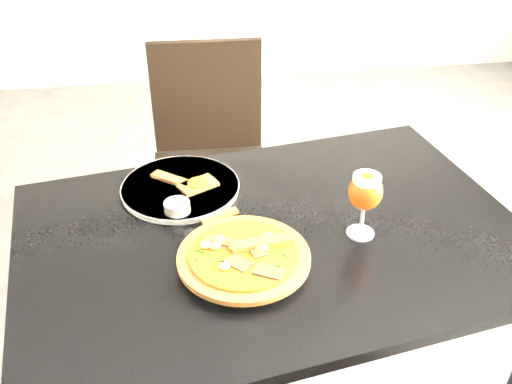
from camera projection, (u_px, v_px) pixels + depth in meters
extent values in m
cube|color=black|center=(273.00, 237.00, 1.38)|extent=(1.31, 0.98, 0.03)
cylinder|color=black|center=(65.00, 301.00, 1.72)|extent=(0.05, 0.05, 0.72)
cylinder|color=black|center=(386.00, 235.00, 1.99)|extent=(0.05, 0.05, 0.72)
cube|color=black|center=(212.00, 182.00, 2.09)|extent=(0.44, 0.44, 0.04)
cylinder|color=black|center=(169.00, 266.00, 2.07)|extent=(0.04, 0.04, 0.44)
cylinder|color=black|center=(264.00, 259.00, 2.10)|extent=(0.04, 0.04, 0.44)
cylinder|color=black|center=(171.00, 211.00, 2.35)|extent=(0.04, 0.04, 0.44)
cylinder|color=black|center=(254.00, 206.00, 2.38)|extent=(0.04, 0.04, 0.44)
cube|color=black|center=(207.00, 97.00, 2.11)|extent=(0.41, 0.04, 0.43)
cylinder|color=white|center=(245.00, 257.00, 1.28)|extent=(0.31, 0.31, 0.02)
cylinder|color=brown|center=(244.00, 257.00, 1.26)|extent=(0.30, 0.30, 0.01)
cylinder|color=#A24D0D|center=(244.00, 254.00, 1.25)|extent=(0.24, 0.24, 0.01)
cube|color=#4D3621|center=(258.00, 251.00, 1.25)|extent=(0.06, 0.03, 0.00)
cube|color=#4D3621|center=(241.00, 237.00, 1.29)|extent=(0.03, 0.06, 0.00)
cube|color=#4D3621|center=(210.00, 255.00, 1.24)|extent=(0.06, 0.03, 0.00)
cube|color=#4D3621|center=(246.00, 261.00, 1.22)|extent=(0.03, 0.06, 0.00)
ellipsoid|color=#ECB94D|center=(251.00, 247.00, 1.26)|extent=(0.03, 0.03, 0.01)
ellipsoid|color=#ECB94D|center=(249.00, 231.00, 1.31)|extent=(0.03, 0.03, 0.01)
ellipsoid|color=#ECB94D|center=(238.00, 246.00, 1.26)|extent=(0.03, 0.03, 0.01)
ellipsoid|color=#ECB94D|center=(211.00, 248.00, 1.26)|extent=(0.03, 0.03, 0.01)
ellipsoid|color=#ECB94D|center=(236.00, 255.00, 1.24)|extent=(0.03, 0.03, 0.01)
ellipsoid|color=#ECB94D|center=(238.00, 273.00, 1.19)|extent=(0.03, 0.03, 0.01)
ellipsoid|color=#ECB94D|center=(249.00, 256.00, 1.23)|extent=(0.03, 0.03, 0.01)
ellipsoid|color=#ECB94D|center=(277.00, 254.00, 1.24)|extent=(0.03, 0.03, 0.01)
cube|color=#0D4910|center=(245.00, 248.00, 1.26)|extent=(0.01, 0.02, 0.00)
cube|color=#0D4910|center=(239.00, 239.00, 1.29)|extent=(0.01, 0.02, 0.00)
cube|color=#0D4910|center=(221.00, 236.00, 1.30)|extent=(0.01, 0.02, 0.00)
cube|color=#0D4910|center=(230.00, 249.00, 1.26)|extent=(0.02, 0.01, 0.00)
cube|color=#0D4910|center=(215.00, 255.00, 1.24)|extent=(0.02, 0.00, 0.00)
cube|color=#0D4910|center=(238.00, 255.00, 1.24)|extent=(0.02, 0.01, 0.00)
cube|color=#0D4910|center=(233.00, 265.00, 1.21)|extent=(0.01, 0.02, 0.00)
cube|color=#0D4910|center=(244.00, 277.00, 1.18)|extent=(0.01, 0.02, 0.00)
cube|color=#0D4910|center=(251.00, 261.00, 1.23)|extent=(0.01, 0.02, 0.00)
cube|color=#0D4910|center=(268.00, 263.00, 1.22)|extent=(0.02, 0.02, 0.00)
cube|color=#0D4910|center=(251.00, 253.00, 1.25)|extent=(0.02, 0.01, 0.00)
cube|color=#0D4910|center=(264.00, 247.00, 1.26)|extent=(0.02, 0.01, 0.00)
cube|color=#0D4910|center=(267.00, 235.00, 1.30)|extent=(0.02, 0.02, 0.00)
cube|color=brown|center=(263.00, 245.00, 1.26)|extent=(0.14, 0.04, 0.01)
cylinder|color=white|center=(180.00, 188.00, 1.51)|extent=(0.38, 0.38, 0.02)
cube|color=brown|center=(172.00, 179.00, 1.52)|extent=(0.11, 0.10, 0.01)
cube|color=brown|center=(198.00, 185.00, 1.50)|extent=(0.11, 0.10, 0.01)
cylinder|color=#A24D0D|center=(198.00, 183.00, 1.50)|extent=(0.05, 0.05, 0.00)
cube|color=brown|center=(219.00, 216.00, 1.42)|extent=(0.10, 0.06, 0.01)
cylinder|color=#BCB9A9|center=(177.00, 210.00, 1.41)|extent=(0.06, 0.06, 0.04)
cylinder|color=gold|center=(177.00, 205.00, 1.40)|extent=(0.06, 0.06, 0.01)
cylinder|color=#B3B9BD|center=(360.00, 233.00, 1.36)|extent=(0.07, 0.07, 0.00)
cylinder|color=#B3B9BD|center=(362.00, 220.00, 1.34)|extent=(0.01, 0.01, 0.07)
ellipsoid|color=#B04411|center=(365.00, 192.00, 1.29)|extent=(0.08, 0.08, 0.09)
cylinder|color=white|center=(367.00, 179.00, 1.27)|extent=(0.06, 0.06, 0.02)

